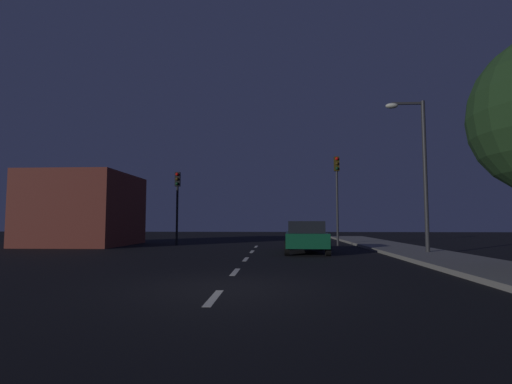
{
  "coord_description": "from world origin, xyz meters",
  "views": [
    {
      "loc": [
        1.21,
        -8.61,
        1.46
      ],
      "look_at": [
        -0.03,
        14.48,
        3.26
      ],
      "focal_mm": 26.86,
      "sensor_mm": 36.0,
      "label": 1
    }
  ],
  "objects_px": {
    "car_stopped_ahead": "(306,236)",
    "street_lamp_right": "(419,161)",
    "traffic_signal_left": "(177,194)",
    "traffic_signal_right": "(337,184)"
  },
  "relations": [
    {
      "from": "car_stopped_ahead",
      "to": "street_lamp_right",
      "type": "relative_size",
      "value": 0.67
    },
    {
      "from": "car_stopped_ahead",
      "to": "street_lamp_right",
      "type": "bearing_deg",
      "value": -13.0
    },
    {
      "from": "traffic_signal_left",
      "to": "car_stopped_ahead",
      "type": "relative_size",
      "value": 1.0
    },
    {
      "from": "car_stopped_ahead",
      "to": "street_lamp_right",
      "type": "xyz_separation_m",
      "value": [
        4.94,
        -1.14,
        3.39
      ]
    },
    {
      "from": "traffic_signal_left",
      "to": "traffic_signal_right",
      "type": "distance_m",
      "value": 10.01
    },
    {
      "from": "traffic_signal_left",
      "to": "car_stopped_ahead",
      "type": "xyz_separation_m",
      "value": [
        7.64,
        -5.41,
        -2.48
      ]
    },
    {
      "from": "traffic_signal_right",
      "to": "traffic_signal_left",
      "type": "bearing_deg",
      "value": -179.99
    },
    {
      "from": "traffic_signal_right",
      "to": "street_lamp_right",
      "type": "bearing_deg",
      "value": -68.46
    },
    {
      "from": "traffic_signal_right",
      "to": "car_stopped_ahead",
      "type": "xyz_separation_m",
      "value": [
        -2.36,
        -5.42,
        -3.05
      ]
    },
    {
      "from": "traffic_signal_left",
      "to": "traffic_signal_right",
      "type": "height_order",
      "value": "traffic_signal_right"
    }
  ]
}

